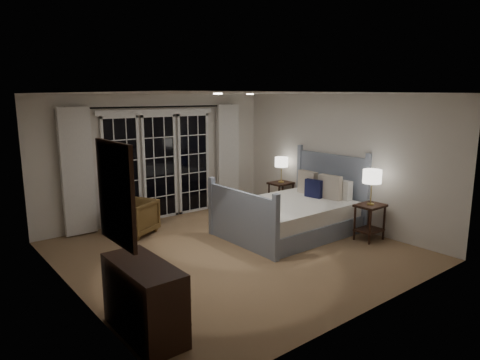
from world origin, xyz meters
TOP-DOWN VIEW (x-y plane):
  - floor at (0.00, 0.00)m, footprint 5.00×5.00m
  - ceiling at (0.00, 0.00)m, footprint 5.00×5.00m
  - wall_left at (-2.50, 0.00)m, footprint 0.02×5.00m
  - wall_right at (2.50, 0.00)m, footprint 0.02×5.00m
  - wall_back at (0.00, 2.50)m, footprint 5.00×0.02m
  - wall_front at (0.00, -2.50)m, footprint 5.00×0.02m
  - french_doors at (0.00, 2.46)m, footprint 2.50×0.04m
  - curtain_rod at (0.00, 2.40)m, footprint 3.50×0.03m
  - curtain_left at (-1.65, 2.38)m, footprint 0.55×0.10m
  - curtain_right at (1.65, 2.38)m, footprint 0.55×0.10m
  - downlight_a at (0.80, 0.60)m, footprint 0.12×0.12m
  - downlight_b at (-0.60, -0.40)m, footprint 0.12×0.12m
  - bed at (1.41, 0.13)m, footprint 2.31×1.67m
  - nightstand_left at (2.17, -1.00)m, footprint 0.48×0.39m
  - nightstand_right at (2.28, 1.32)m, footprint 0.49×0.39m
  - lamp_left at (2.17, -1.00)m, footprint 0.31×0.31m
  - lamp_right at (2.28, 1.32)m, footprint 0.28×0.28m
  - armchair at (-0.90, 1.82)m, footprint 0.93×0.92m
  - dresser at (-2.23, -1.32)m, footprint 0.47×1.10m
  - mirror at (-2.47, -1.32)m, footprint 0.05×0.85m

SIDE VIEW (x-z plane):
  - floor at x=0.00m, z-range 0.00..0.00m
  - armchair at x=-0.90m, z-range 0.00..0.63m
  - bed at x=1.41m, z-range -0.34..1.01m
  - dresser at x=-2.23m, z-range 0.00..0.78m
  - nightstand_left at x=2.17m, z-range 0.10..0.73m
  - nightstand_right at x=2.28m, z-range 0.10..0.74m
  - lamp_right at x=2.28m, z-range 0.80..1.34m
  - french_doors at x=0.00m, z-range -0.01..2.19m
  - lamp_left at x=2.17m, z-range 0.81..1.42m
  - curtain_left at x=-1.65m, z-range 0.02..2.27m
  - curtain_right at x=1.65m, z-range 0.02..2.27m
  - wall_left at x=-2.50m, z-range 0.00..2.50m
  - wall_right at x=2.50m, z-range 0.00..2.50m
  - wall_back at x=0.00m, z-range 0.00..2.50m
  - wall_front at x=0.00m, z-range 0.00..2.50m
  - mirror at x=-2.47m, z-range 1.05..2.05m
  - curtain_rod at x=0.00m, z-range 2.23..2.27m
  - downlight_a at x=0.80m, z-range 2.48..2.50m
  - downlight_b at x=-0.60m, z-range 2.48..2.50m
  - ceiling at x=0.00m, z-range 2.50..2.50m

